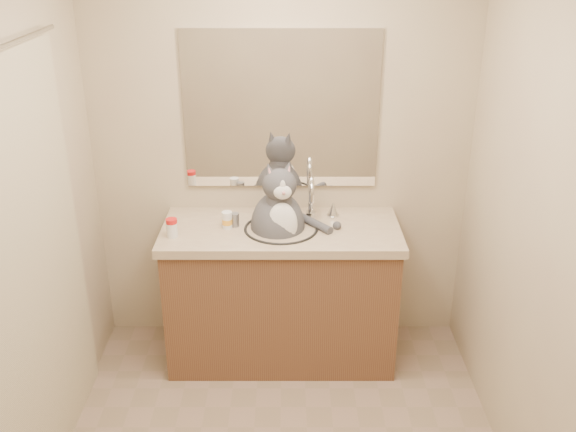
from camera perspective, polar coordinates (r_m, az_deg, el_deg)
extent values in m
cube|color=#BAAE89|center=(3.74, -0.60, 5.73)|extent=(2.20, 0.01, 2.40)
cube|color=#BAAE89|center=(2.82, -23.95, -2.73)|extent=(0.01, 2.50, 2.40)
cube|color=#BAAE89|center=(2.79, 22.48, -2.76)|extent=(0.01, 2.50, 2.40)
cube|color=brown|center=(3.81, -0.59, -7.16)|extent=(1.30, 0.55, 0.80)
cube|color=tan|center=(3.61, -0.62, -1.37)|extent=(1.34, 0.59, 0.05)
torus|color=black|center=(3.58, -0.63, -1.12)|extent=(0.42, 0.42, 0.02)
ellipsoid|color=white|center=(3.61, -0.62, -2.23)|extent=(0.40, 0.40, 0.15)
cylinder|color=silver|center=(3.70, 2.03, 1.37)|extent=(0.03, 0.03, 0.18)
torus|color=silver|center=(3.61, 2.08, 2.30)|extent=(0.03, 0.16, 0.16)
cone|color=silver|center=(3.73, 4.01, 0.66)|extent=(0.06, 0.06, 0.08)
cube|color=white|center=(3.65, -0.62, 9.36)|extent=(1.10, 0.02, 0.90)
cube|color=#C5B795|center=(2.97, -21.62, -5.35)|extent=(0.01, 1.20, 1.90)
ellipsoid|color=#4A4A4F|center=(3.61, -0.92, -0.99)|extent=(0.38, 0.40, 0.41)
ellipsoid|color=white|center=(3.49, -0.52, -0.79)|extent=(0.18, 0.13, 0.26)
ellipsoid|color=#4A4A4F|center=(3.46, -0.77, 2.80)|extent=(0.22, 0.20, 0.18)
ellipsoid|color=white|center=(3.40, -0.49, 2.12)|extent=(0.11, 0.07, 0.08)
sphere|color=#D88C8C|center=(3.37, -0.38, 2.06)|extent=(0.02, 0.02, 0.02)
cone|color=#4A4A4F|center=(3.43, -1.69, 4.11)|extent=(0.09, 0.08, 0.09)
cone|color=#4A4A4F|center=(3.46, 0.02, 4.26)|extent=(0.09, 0.08, 0.09)
cylinder|color=#4A4A4F|center=(3.61, 2.32, -0.63)|extent=(0.21, 0.24, 0.05)
cylinder|color=white|center=(3.53, -10.27, -1.22)|extent=(0.07, 0.07, 0.08)
cylinder|color=red|center=(3.51, -10.33, -0.44)|extent=(0.07, 0.07, 0.02)
cylinder|color=white|center=(3.59, -5.43, -0.50)|extent=(0.07, 0.07, 0.08)
cylinder|color=#FCAC2A|center=(3.59, -5.43, -0.50)|extent=(0.07, 0.07, 0.03)
cylinder|color=white|center=(3.57, -5.46, 0.22)|extent=(0.07, 0.07, 0.02)
cylinder|color=slate|center=(3.61, -4.75, -0.33)|extent=(0.06, 0.06, 0.08)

